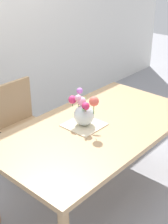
# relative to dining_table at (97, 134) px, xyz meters

# --- Properties ---
(ground_plane) EXTENTS (12.00, 12.00, 0.00)m
(ground_plane) POSITION_rel_dining_table_xyz_m (0.00, 0.00, -0.64)
(ground_plane) COLOR #939399
(dining_table) EXTENTS (1.73, 0.95, 0.72)m
(dining_table) POSITION_rel_dining_table_xyz_m (0.00, 0.00, 0.00)
(dining_table) COLOR tan
(dining_table) RESTS_ON ground_plane
(chair_far) EXTENTS (0.42, 0.42, 0.90)m
(chair_far) POSITION_rel_dining_table_xyz_m (-0.14, 0.82, -0.12)
(chair_far) COLOR tan
(chair_far) RESTS_ON ground_plane
(placemat) EXTENTS (0.29, 0.29, 0.01)m
(placemat) POSITION_rel_dining_table_xyz_m (-0.07, 0.08, 0.09)
(placemat) COLOR beige
(placemat) RESTS_ON dining_table
(flower_vase) EXTENTS (0.18, 0.29, 0.29)m
(flower_vase) POSITION_rel_dining_table_xyz_m (-0.07, 0.08, 0.21)
(flower_vase) COLOR silver
(flower_vase) RESTS_ON placemat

